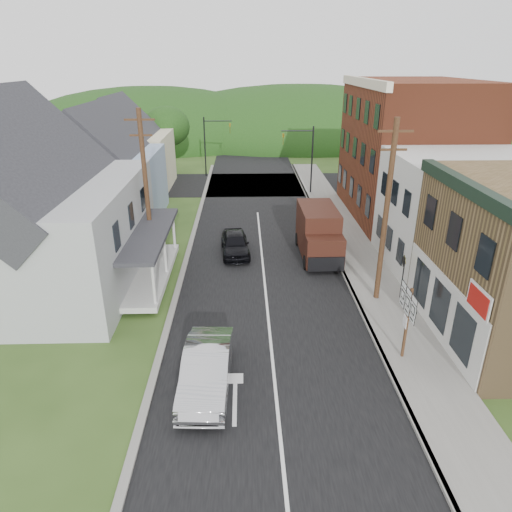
{
  "coord_description": "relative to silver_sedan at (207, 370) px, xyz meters",
  "views": [
    {
      "loc": [
        -1.1,
        -16.82,
        11.31
      ],
      "look_at": [
        -0.51,
        4.21,
        2.2
      ],
      "focal_mm": 32.0,
      "sensor_mm": 36.0,
      "label": 1
    }
  ],
  "objects": [
    {
      "name": "warning_sign",
      "position": [
        9.31,
        6.49,
        0.85
      ],
      "size": [
        0.1,
        0.65,
        2.35
      ],
      "rotation": [
        0.0,
        0.0,
        -0.03
      ],
      "color": "black",
      "rests_on": "sidewalk_right"
    },
    {
      "name": "cross_road",
      "position": [
        2.54,
        30.05,
        -0.8
      ],
      "size": [
        60.0,
        9.0,
        0.02
      ],
      "primitive_type": "cube",
      "color": "black",
      "rests_on": "ground"
    },
    {
      "name": "road",
      "position": [
        2.54,
        13.05,
        -0.8
      ],
      "size": [
        9.0,
        90.0,
        0.02
      ],
      "primitive_type": "cube",
      "color": "black",
      "rests_on": "ground"
    },
    {
      "name": "house_blue",
      "position": [
        -8.46,
        20.05,
        2.89
      ],
      "size": [
        7.14,
        8.16,
        7.28
      ],
      "color": "#8498B5",
      "rests_on": "ground"
    },
    {
      "name": "tree_left_d",
      "position": [
        -6.46,
        35.05,
        4.09
      ],
      "size": [
        4.8,
        4.8,
        6.94
      ],
      "color": "#382616",
      "rests_on": "ground"
    },
    {
      "name": "route_sign_cluster",
      "position": [
        7.79,
        1.54,
        1.36
      ],
      "size": [
        0.16,
        1.77,
        3.1
      ],
      "rotation": [
        0.0,
        0.0,
        -0.02
      ],
      "color": "#472D19",
      "rests_on": "sidewalk_right"
    },
    {
      "name": "sidewalk_right",
      "position": [
        8.44,
        11.05,
        -0.72
      ],
      "size": [
        2.8,
        55.0,
        0.15
      ],
      "primitive_type": "cube",
      "color": "slate",
      "rests_on": "ground"
    },
    {
      "name": "traffic_signal_right",
      "position": [
        6.84,
        26.55,
        2.96
      ],
      "size": [
        2.87,
        0.2,
        6.0
      ],
      "color": "black",
      "rests_on": "ground"
    },
    {
      "name": "ground",
      "position": [
        2.54,
        3.05,
        -0.8
      ],
      "size": [
        120.0,
        120.0,
        0.0
      ],
      "primitive_type": "plane",
      "color": "#2D4719",
      "rests_on": "ground"
    },
    {
      "name": "house_cream",
      "position": [
        -8.96,
        29.05,
        2.89
      ],
      "size": [
        7.14,
        8.16,
        7.28
      ],
      "color": "beige",
      "rests_on": "ground"
    },
    {
      "name": "tree_left_c",
      "position": [
        -16.46,
        23.05,
        5.14
      ],
      "size": [
        5.8,
        5.8,
        8.41
      ],
      "color": "#382616",
      "rests_on": "ground"
    },
    {
      "name": "forested_ridge",
      "position": [
        2.54,
        58.05,
        -0.8
      ],
      "size": [
        90.0,
        30.0,
        16.0
      ],
      "primitive_type": "ellipsoid",
      "color": "#16320F",
      "rests_on": "ground"
    },
    {
      "name": "traffic_signal_left",
      "position": [
        -1.77,
        33.55,
        2.96
      ],
      "size": [
        2.87,
        0.2,
        6.0
      ],
      "color": "black",
      "rests_on": "ground"
    },
    {
      "name": "utility_pole_left",
      "position": [
        -3.96,
        11.05,
        3.86
      ],
      "size": [
        1.6,
        0.26,
        9.0
      ],
      "color": "#472D19",
      "rests_on": "ground"
    },
    {
      "name": "storefront_white",
      "position": [
        13.84,
        10.55,
        2.45
      ],
      "size": [
        8.0,
        7.0,
        6.5
      ],
      "primitive_type": "cube",
      "color": "silver",
      "rests_on": "ground"
    },
    {
      "name": "curb_left",
      "position": [
        -2.11,
        11.05,
        -0.74
      ],
      "size": [
        0.3,
        55.0,
        0.12
      ],
      "primitive_type": "cube",
      "color": "slate",
      "rests_on": "ground"
    },
    {
      "name": "utility_pole_right",
      "position": [
        8.14,
        6.55,
        3.86
      ],
      "size": [
        1.6,
        0.26,
        9.0
      ],
      "color": "#472D19",
      "rests_on": "ground"
    },
    {
      "name": "dark_sedan",
      "position": [
        0.87,
        12.7,
        -0.1
      ],
      "size": [
        1.99,
        4.25,
        1.41
      ],
      "primitive_type": "imported",
      "rotation": [
        0.0,
        0.0,
        0.08
      ],
      "color": "black",
      "rests_on": "ground"
    },
    {
      "name": "delivery_van",
      "position": [
        6.0,
        12.2,
        0.72
      ],
      "size": [
        2.3,
        5.41,
        3.01
      ],
      "rotation": [
        0.0,
        0.0,
        0.01
      ],
      "color": "black",
      "rests_on": "ground"
    },
    {
      "name": "curb_right",
      "position": [
        7.09,
        11.05,
        -0.72
      ],
      "size": [
        0.2,
        55.0,
        0.15
      ],
      "primitive_type": "cube",
      "color": "slate",
      "rests_on": "ground"
    },
    {
      "name": "house_gray",
      "position": [
        -9.46,
        9.05,
        3.44
      ],
      "size": [
        10.2,
        12.24,
        8.35
      ],
      "color": "#A1A4A6",
      "rests_on": "ground"
    },
    {
      "name": "storefront_red",
      "position": [
        13.84,
        20.05,
        4.2
      ],
      "size": [
        8.0,
        12.0,
        10.0
      ],
      "primitive_type": "cube",
      "color": "maroon",
      "rests_on": "ground"
    },
    {
      "name": "silver_sedan",
      "position": [
        0.0,
        0.0,
        0.0
      ],
      "size": [
        1.88,
        4.91,
        1.6
      ],
      "primitive_type": "imported",
      "rotation": [
        0.0,
        0.0,
        -0.04
      ],
      "color": "#B7B7BC",
      "rests_on": "ground"
    }
  ]
}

